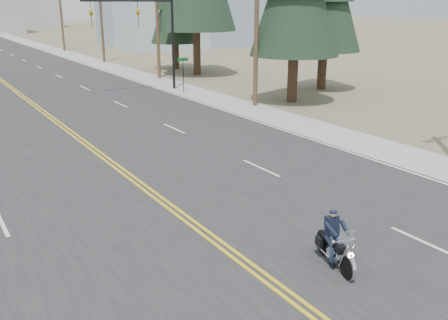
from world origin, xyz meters
TOP-DOWN VIEW (x-y plane):
  - sidewalk_right at (11.50, 70.00)m, footprint 3.00×200.00m
  - traffic_mast_right at (8.98, 32.00)m, footprint 7.10×0.26m
  - street_sign at (10.80, 30.00)m, footprint 0.90×0.06m
  - utility_pole_b at (12.50, 23.00)m, footprint 2.20×0.30m
  - utility_pole_c at (12.50, 38.00)m, footprint 2.20×0.30m
  - utility_pole_d at (12.50, 53.00)m, footprint 2.20×0.30m
  - utility_pole_e at (12.50, 70.00)m, footprint 2.20×0.30m
  - haze_bldg_e at (25.00, 150.00)m, footprint 14.00×14.00m
  - motorcyclist at (1.91, 4.52)m, footprint 1.32×2.04m

SIDE VIEW (x-z plane):
  - sidewalk_right at x=11.50m, z-range 0.00..0.01m
  - motorcyclist at x=1.91m, z-range 0.00..1.47m
  - street_sign at x=10.80m, z-range 0.49..3.12m
  - traffic_mast_right at x=8.98m, z-range 1.44..8.44m
  - utility_pole_c at x=12.50m, z-range 0.23..11.23m
  - utility_pole_e at x=12.50m, z-range 0.23..11.23m
  - utility_pole_b at x=12.50m, z-range 0.23..11.73m
  - utility_pole_d at x=12.50m, z-range 0.23..11.73m
  - haze_bldg_e at x=25.00m, z-range 0.00..12.00m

